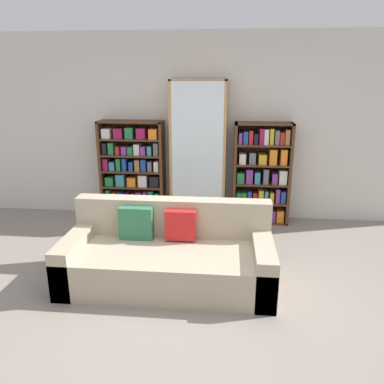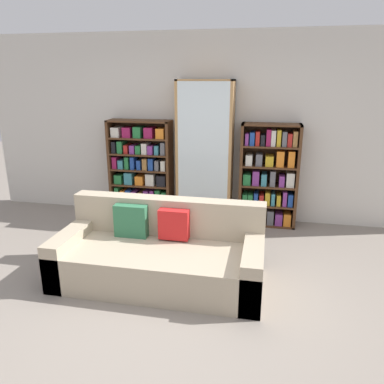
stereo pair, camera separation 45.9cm
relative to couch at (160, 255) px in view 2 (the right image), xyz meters
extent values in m
plane|color=gray|center=(0.11, -0.46, -0.27)|extent=(16.00, 16.00, 0.00)
cube|color=beige|center=(0.11, 2.04, 1.08)|extent=(6.84, 0.06, 2.70)
cube|color=tan|center=(0.00, -0.06, -0.08)|extent=(2.13, 0.96, 0.39)
cube|color=tan|center=(0.00, 0.32, 0.33)|extent=(2.13, 0.20, 0.42)
cube|color=tan|center=(-0.96, -0.06, -0.02)|extent=(0.20, 0.96, 0.51)
cube|color=tan|center=(0.97, -0.06, -0.02)|extent=(0.20, 0.96, 0.51)
cube|color=#2D6B47|center=(-0.37, 0.16, 0.30)|extent=(0.36, 0.12, 0.36)
cube|color=red|center=(0.11, 0.16, 0.30)|extent=(0.32, 0.12, 0.32)
cube|color=#4C2D19|center=(-1.27, 1.83, 0.46)|extent=(0.04, 0.32, 1.47)
cube|color=#4C2D19|center=(-0.37, 1.83, 0.46)|extent=(0.04, 0.32, 1.47)
cube|color=#4C2D19|center=(-0.82, 1.83, 1.19)|extent=(0.95, 0.32, 0.02)
cube|color=#4C2D19|center=(-0.82, 1.83, -0.26)|extent=(0.95, 0.32, 0.02)
cube|color=#4C2D19|center=(-0.82, 1.98, 0.46)|extent=(0.95, 0.01, 1.47)
cube|color=#4C2D19|center=(-0.82, 1.83, -0.01)|extent=(0.87, 0.32, 0.02)
cube|color=#4C2D19|center=(-0.82, 1.83, 0.22)|extent=(0.87, 0.32, 0.02)
cube|color=#4C2D19|center=(-0.82, 1.83, 0.46)|extent=(0.87, 0.32, 0.02)
cube|color=#4C2D19|center=(-0.82, 1.83, 0.70)|extent=(0.87, 0.32, 0.02)
cube|color=#4C2D19|center=(-0.82, 1.83, 0.94)|extent=(0.87, 0.32, 0.02)
cube|color=#1E4293|center=(-1.18, 1.82, -0.18)|extent=(0.09, 0.24, 0.15)
cube|color=#5B5B60|center=(-1.06, 1.82, -0.18)|extent=(0.08, 0.24, 0.13)
cube|color=#8E1947|center=(-0.94, 1.82, -0.18)|extent=(0.09, 0.24, 0.14)
cube|color=orange|center=(-0.82, 1.82, -0.18)|extent=(0.09, 0.24, 0.15)
cube|color=#AD231E|center=(-0.70, 1.82, -0.16)|extent=(0.09, 0.24, 0.18)
cube|color=#237038|center=(-0.58, 1.82, -0.18)|extent=(0.10, 0.24, 0.14)
cube|color=olive|center=(-0.46, 1.82, -0.17)|extent=(0.10, 0.24, 0.16)
cube|color=#237038|center=(-1.19, 1.82, 0.09)|extent=(0.06, 0.24, 0.17)
cube|color=orange|center=(-1.10, 1.82, 0.06)|extent=(0.07, 0.24, 0.13)
cube|color=#1E4293|center=(-1.01, 1.82, 0.07)|extent=(0.08, 0.24, 0.14)
cube|color=#7A3384|center=(-0.92, 1.82, 0.06)|extent=(0.07, 0.24, 0.13)
cube|color=olive|center=(-0.82, 1.82, 0.06)|extent=(0.06, 0.24, 0.12)
cube|color=#7A3384|center=(-0.73, 1.82, 0.07)|extent=(0.07, 0.24, 0.15)
cube|color=#7A3384|center=(-0.63, 1.82, 0.08)|extent=(0.06, 0.24, 0.16)
cube|color=#237038|center=(-0.54, 1.82, 0.08)|extent=(0.07, 0.24, 0.17)
cube|color=#237038|center=(-0.44, 1.82, 0.07)|extent=(0.07, 0.24, 0.14)
cube|color=#237038|center=(-1.16, 1.82, 0.30)|extent=(0.12, 0.24, 0.14)
cube|color=teal|center=(-0.99, 1.82, 0.33)|extent=(0.12, 0.24, 0.18)
cube|color=orange|center=(-0.82, 1.82, 0.30)|extent=(0.12, 0.24, 0.14)
cube|color=beige|center=(-0.65, 1.82, 0.33)|extent=(0.13, 0.24, 0.18)
cube|color=black|center=(-0.48, 1.82, 0.32)|extent=(0.13, 0.24, 0.16)
cube|color=#8E1947|center=(-1.20, 1.82, 0.56)|extent=(0.07, 0.24, 0.18)
cube|color=teal|center=(-1.10, 1.82, 0.54)|extent=(0.08, 0.24, 0.13)
cube|color=#237038|center=(-1.01, 1.82, 0.57)|extent=(0.06, 0.24, 0.18)
cube|color=#1E4293|center=(-0.92, 1.82, 0.57)|extent=(0.06, 0.24, 0.19)
cube|color=#1E4293|center=(-0.82, 1.82, 0.54)|extent=(0.06, 0.24, 0.14)
cube|color=olive|center=(-0.73, 1.82, 0.56)|extent=(0.07, 0.24, 0.17)
cube|color=#1E4293|center=(-0.63, 1.82, 0.56)|extent=(0.07, 0.24, 0.18)
cube|color=#5B5B60|center=(-0.54, 1.82, 0.55)|extent=(0.06, 0.24, 0.15)
cube|color=beige|center=(-0.44, 1.82, 0.55)|extent=(0.07, 0.24, 0.15)
cube|color=black|center=(-1.20, 1.82, 0.80)|extent=(0.06, 0.24, 0.17)
cube|color=#237038|center=(-1.10, 1.82, 0.80)|extent=(0.08, 0.24, 0.18)
cube|color=#AD231E|center=(-1.01, 1.82, 0.77)|extent=(0.06, 0.24, 0.13)
cube|color=#7A3384|center=(-0.91, 1.82, 0.77)|extent=(0.07, 0.24, 0.12)
cube|color=#237038|center=(-0.82, 1.82, 0.77)|extent=(0.08, 0.24, 0.12)
cube|color=beige|center=(-0.72, 1.82, 0.79)|extent=(0.08, 0.24, 0.16)
cube|color=#7A3384|center=(-0.63, 1.82, 0.78)|extent=(0.08, 0.24, 0.13)
cube|color=teal|center=(-0.54, 1.82, 0.78)|extent=(0.06, 0.24, 0.13)
cube|color=#5B5B60|center=(-0.44, 1.82, 0.80)|extent=(0.07, 0.24, 0.18)
cube|color=beige|center=(-1.16, 1.82, 1.02)|extent=(0.13, 0.24, 0.14)
cube|color=#8E1947|center=(-0.99, 1.82, 1.02)|extent=(0.12, 0.24, 0.15)
cube|color=#237038|center=(-0.83, 1.82, 1.03)|extent=(0.11, 0.24, 0.16)
cube|color=#8E1947|center=(-0.66, 1.82, 1.02)|extent=(0.13, 0.24, 0.15)
cube|color=orange|center=(-0.48, 1.82, 1.02)|extent=(0.12, 0.24, 0.15)
cube|color=#AD7F4C|center=(-0.21, 1.81, 0.75)|extent=(0.04, 0.36, 2.05)
cube|color=#AD7F4C|center=(0.54, 1.81, 0.75)|extent=(0.04, 0.36, 2.05)
cube|color=#AD7F4C|center=(0.16, 1.81, 1.76)|extent=(0.79, 0.36, 0.02)
cube|color=#AD7F4C|center=(0.16, 1.81, -0.26)|extent=(0.79, 0.36, 0.02)
cube|color=#AD7F4C|center=(0.16, 1.98, 0.75)|extent=(0.79, 0.01, 2.05)
cube|color=silver|center=(0.16, 1.63, 0.75)|extent=(0.71, 0.01, 2.02)
cube|color=#AD7F4C|center=(0.16, 1.81, 0.08)|extent=(0.71, 0.32, 0.02)
cube|color=#AD7F4C|center=(0.16, 1.81, 0.42)|extent=(0.71, 0.32, 0.02)
cube|color=#AD7F4C|center=(0.16, 1.81, 0.75)|extent=(0.71, 0.32, 0.02)
cube|color=#AD7F4C|center=(0.16, 1.81, 1.08)|extent=(0.71, 0.32, 0.02)
cube|color=#AD7F4C|center=(0.16, 1.81, 1.42)|extent=(0.71, 0.32, 0.02)
cylinder|color=silver|center=(-0.12, 1.81, -0.21)|extent=(0.01, 0.01, 0.08)
cone|color=silver|center=(-0.12, 1.81, -0.12)|extent=(0.08, 0.08, 0.10)
cylinder|color=silver|center=(-0.01, 1.79, -0.21)|extent=(0.01, 0.01, 0.08)
cone|color=silver|center=(-0.01, 1.79, -0.12)|extent=(0.08, 0.08, 0.10)
cylinder|color=silver|center=(0.11, 1.82, -0.21)|extent=(0.01, 0.01, 0.08)
cone|color=silver|center=(0.11, 1.82, -0.12)|extent=(0.08, 0.08, 0.10)
cylinder|color=silver|center=(0.22, 1.82, -0.21)|extent=(0.01, 0.01, 0.08)
cone|color=silver|center=(0.22, 1.82, -0.12)|extent=(0.08, 0.08, 0.10)
cylinder|color=silver|center=(0.33, 1.82, -0.21)|extent=(0.01, 0.01, 0.08)
cone|color=silver|center=(0.33, 1.82, -0.12)|extent=(0.08, 0.08, 0.10)
cylinder|color=silver|center=(0.44, 1.79, -0.21)|extent=(0.01, 0.01, 0.08)
cone|color=silver|center=(0.44, 1.79, -0.12)|extent=(0.08, 0.08, 0.10)
cylinder|color=silver|center=(-0.12, 1.79, 0.13)|extent=(0.01, 0.01, 0.08)
cone|color=silver|center=(-0.12, 1.79, 0.22)|extent=(0.08, 0.08, 0.09)
cylinder|color=silver|center=(-0.01, 1.79, 0.13)|extent=(0.01, 0.01, 0.08)
cone|color=silver|center=(-0.01, 1.79, 0.22)|extent=(0.08, 0.08, 0.09)
cylinder|color=silver|center=(0.11, 1.80, 0.13)|extent=(0.01, 0.01, 0.08)
cone|color=silver|center=(0.11, 1.80, 0.22)|extent=(0.08, 0.08, 0.09)
cylinder|color=silver|center=(0.22, 1.80, 0.13)|extent=(0.01, 0.01, 0.08)
cone|color=silver|center=(0.22, 1.80, 0.22)|extent=(0.08, 0.08, 0.09)
cylinder|color=silver|center=(0.33, 1.79, 0.13)|extent=(0.01, 0.01, 0.08)
cone|color=silver|center=(0.33, 1.79, 0.22)|extent=(0.08, 0.08, 0.09)
cylinder|color=silver|center=(0.44, 1.82, 0.13)|extent=(0.01, 0.01, 0.08)
cone|color=silver|center=(0.44, 1.82, 0.22)|extent=(0.08, 0.08, 0.09)
cylinder|color=silver|center=(-0.11, 1.79, 0.46)|extent=(0.01, 0.01, 0.07)
cone|color=silver|center=(-0.11, 1.79, 0.53)|extent=(0.09, 0.09, 0.08)
cylinder|color=silver|center=(0.03, 1.81, 0.46)|extent=(0.01, 0.01, 0.07)
cone|color=silver|center=(0.03, 1.81, 0.53)|extent=(0.09, 0.09, 0.08)
cylinder|color=silver|center=(0.16, 1.80, 0.46)|extent=(0.01, 0.01, 0.07)
cone|color=silver|center=(0.16, 1.80, 0.53)|extent=(0.09, 0.09, 0.08)
cylinder|color=silver|center=(0.30, 1.81, 0.46)|extent=(0.01, 0.01, 0.07)
cone|color=silver|center=(0.30, 1.81, 0.53)|extent=(0.09, 0.09, 0.08)
cylinder|color=silver|center=(0.43, 1.80, 0.46)|extent=(0.01, 0.01, 0.07)
cone|color=silver|center=(0.43, 1.80, 0.53)|extent=(0.09, 0.09, 0.08)
cylinder|color=silver|center=(-0.12, 1.81, 0.80)|extent=(0.01, 0.01, 0.08)
cone|color=silver|center=(-0.12, 1.81, 0.89)|extent=(0.08, 0.08, 0.10)
cylinder|color=silver|center=(-0.01, 1.79, 0.80)|extent=(0.01, 0.01, 0.08)
cone|color=silver|center=(-0.01, 1.79, 0.89)|extent=(0.08, 0.08, 0.10)
cylinder|color=silver|center=(0.11, 1.79, 0.80)|extent=(0.01, 0.01, 0.08)
cone|color=silver|center=(0.11, 1.79, 0.89)|extent=(0.08, 0.08, 0.10)
cylinder|color=silver|center=(0.22, 1.80, 0.80)|extent=(0.01, 0.01, 0.08)
cone|color=silver|center=(0.22, 1.80, 0.89)|extent=(0.08, 0.08, 0.10)
cylinder|color=silver|center=(0.33, 1.81, 0.80)|extent=(0.01, 0.01, 0.08)
cone|color=silver|center=(0.33, 1.81, 0.89)|extent=(0.08, 0.08, 0.10)
cylinder|color=silver|center=(0.44, 1.79, 0.80)|extent=(0.01, 0.01, 0.08)
cone|color=silver|center=(0.44, 1.79, 0.89)|extent=(0.08, 0.08, 0.10)
cylinder|color=silver|center=(-0.11, 1.80, 1.14)|extent=(0.01, 0.01, 0.08)
cone|color=silver|center=(-0.11, 1.80, 1.23)|extent=(0.09, 0.09, 0.10)
cylinder|color=silver|center=(0.03, 1.81, 1.14)|extent=(0.01, 0.01, 0.08)
cone|color=silver|center=(0.03, 1.81, 1.23)|extent=(0.09, 0.09, 0.10)
cylinder|color=silver|center=(0.16, 1.82, 1.14)|extent=(0.01, 0.01, 0.08)
cone|color=silver|center=(0.16, 1.82, 1.23)|extent=(0.09, 0.09, 0.10)
cylinder|color=silver|center=(0.30, 1.82, 1.14)|extent=(0.01, 0.01, 0.08)
cone|color=silver|center=(0.30, 1.82, 1.23)|extent=(0.09, 0.09, 0.10)
cylinder|color=silver|center=(0.43, 1.79, 1.14)|extent=(0.01, 0.01, 0.08)
cone|color=silver|center=(0.43, 1.79, 1.23)|extent=(0.09, 0.09, 0.10)
cylinder|color=silver|center=(-0.06, 1.80, 1.47)|extent=(0.01, 0.01, 0.08)
cone|color=silver|center=(-0.06, 1.80, 1.56)|extent=(0.09, 0.09, 0.10)
cylinder|color=silver|center=(0.16, 1.79, 1.47)|extent=(0.01, 0.01, 0.08)
cone|color=silver|center=(0.16, 1.79, 1.56)|extent=(0.09, 0.09, 0.10)
cylinder|color=silver|center=(0.39, 1.81, 1.47)|extent=(0.01, 0.01, 0.08)
cone|color=silver|center=(0.39, 1.81, 1.56)|extent=(0.09, 0.09, 0.10)
cube|color=#4C2D19|center=(0.69, 1.83, 0.46)|extent=(0.04, 0.32, 1.47)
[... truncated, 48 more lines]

